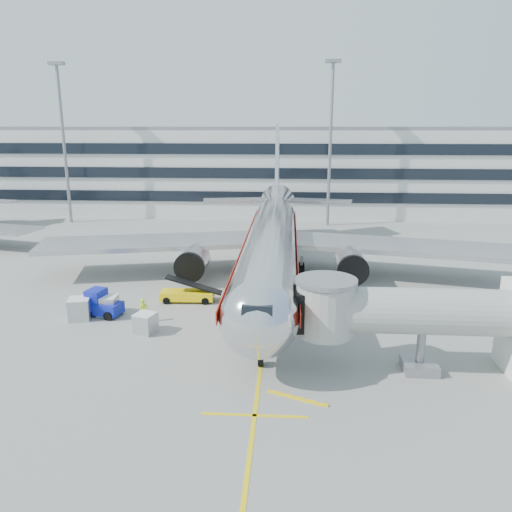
# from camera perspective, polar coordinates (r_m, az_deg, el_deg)

# --- Properties ---
(ground) EXTENTS (180.00, 180.00, 0.00)m
(ground) POSITION_cam_1_polar(r_m,az_deg,el_deg) (41.80, 1.19, -7.44)
(ground) COLOR gray
(ground) RESTS_ON ground
(lead_in_line) EXTENTS (0.25, 70.00, 0.01)m
(lead_in_line) POSITION_cam_1_polar(r_m,az_deg,el_deg) (51.20, 1.72, -3.23)
(lead_in_line) COLOR yellow
(lead_in_line) RESTS_ON ground
(stop_bar) EXTENTS (6.00, 0.25, 0.01)m
(stop_bar) POSITION_cam_1_polar(r_m,az_deg,el_deg) (29.32, -0.16, -17.76)
(stop_bar) COLOR yellow
(stop_bar) RESTS_ON ground
(main_jet) EXTENTS (50.95, 48.70, 16.06)m
(main_jet) POSITION_cam_1_polar(r_m,az_deg,el_deg) (51.74, 1.82, 1.81)
(main_jet) COLOR silver
(main_jet) RESTS_ON ground
(jet_bridge) EXTENTS (17.80, 4.50, 7.00)m
(jet_bridge) POSITION_cam_1_polar(r_m,az_deg,el_deg) (34.52, 21.33, -6.47)
(jet_bridge) COLOR silver
(jet_bridge) RESTS_ON ground
(terminal) EXTENTS (150.00, 24.25, 15.60)m
(terminal) POSITION_cam_1_polar(r_m,az_deg,el_deg) (96.98, 2.85, 9.95)
(terminal) COLOR silver
(terminal) RESTS_ON ground
(light_mast_west) EXTENTS (2.40, 1.20, 25.45)m
(light_mast_west) POSITION_cam_1_polar(r_m,az_deg,el_deg) (88.67, -21.21, 13.15)
(light_mast_west) COLOR gray
(light_mast_west) RESTS_ON ground
(light_mast_centre) EXTENTS (2.40, 1.20, 25.45)m
(light_mast_centre) POSITION_cam_1_polar(r_m,az_deg,el_deg) (80.94, 8.54, 13.90)
(light_mast_centre) COLOR gray
(light_mast_centre) RESTS_ON ground
(belt_loader) EXTENTS (5.15, 2.01, 2.45)m
(belt_loader) POSITION_cam_1_polar(r_m,az_deg,el_deg) (46.51, -7.87, -4.34)
(belt_loader) COLOR yellow
(belt_loader) RESTS_ON ground
(baggage_tug) EXTENTS (3.39, 2.57, 2.29)m
(baggage_tug) POSITION_cam_1_polar(r_m,az_deg,el_deg) (44.65, -17.26, -5.29)
(baggage_tug) COLOR #0E1A9C
(baggage_tug) RESTS_ON ground
(cargo_container_left) EXTENTS (1.62, 1.62, 1.69)m
(cargo_container_left) POSITION_cam_1_polar(r_m,az_deg,el_deg) (44.62, -16.59, -5.46)
(cargo_container_left) COLOR #ABADB2
(cargo_container_left) RESTS_ON ground
(cargo_container_right) EXTENTS (2.04, 2.04, 1.82)m
(cargo_container_right) POSITION_cam_1_polar(r_m,az_deg,el_deg) (44.43, -19.51, -5.70)
(cargo_container_right) COLOR #ABADB2
(cargo_container_right) RESTS_ON ground
(cargo_container_front) EXTENTS (1.88, 1.88, 1.59)m
(cargo_container_front) POSITION_cam_1_polar(r_m,az_deg,el_deg) (40.22, -12.53, -7.49)
(cargo_container_front) COLOR #ABADB2
(cargo_container_front) RESTS_ON ground
(ramp_worker) EXTENTS (0.86, 0.82, 1.98)m
(ramp_worker) POSITION_cam_1_polar(r_m,az_deg,el_deg) (42.32, -12.74, -6.10)
(ramp_worker) COLOR #BBF91A
(ramp_worker) RESTS_ON ground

